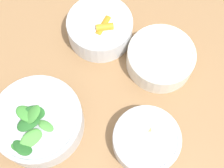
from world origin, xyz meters
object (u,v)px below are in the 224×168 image
(bowl_beans_hotdog, at_px, (160,58))
(bowl_carrots, at_px, (100,28))
(bowl_cookies, at_px, (146,140))
(bowl_greens, at_px, (38,121))

(bowl_beans_hotdog, bearing_deg, bowl_carrots, 154.00)
(bowl_carrots, height_order, bowl_cookies, bowl_carrots)
(bowl_carrots, bearing_deg, bowl_greens, -115.06)
(bowl_greens, distance_m, bowl_cookies, 0.24)
(bowl_cookies, bearing_deg, bowl_carrots, 113.78)
(bowl_greens, height_order, bowl_cookies, bowl_greens)
(bowl_carrots, distance_m, bowl_beans_hotdog, 0.17)
(bowl_beans_hotdog, relative_size, bowl_cookies, 1.11)
(bowl_carrots, bearing_deg, bowl_cookies, -66.22)
(bowl_carrots, xyz_separation_m, bowl_greens, (-0.12, -0.25, 0.00))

